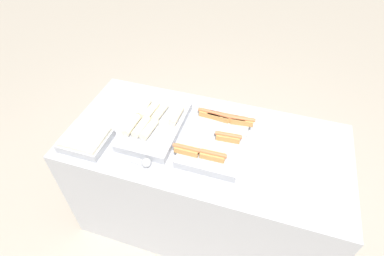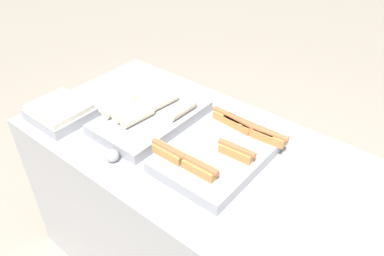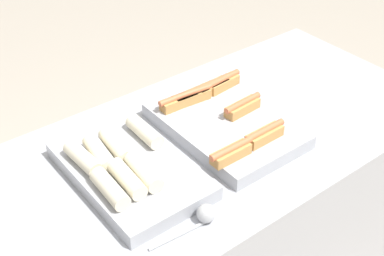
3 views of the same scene
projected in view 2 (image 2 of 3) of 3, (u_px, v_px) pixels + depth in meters
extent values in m
cube|color=#A8AAB2|center=(206.00, 221.00, 1.80)|extent=(1.72, 0.82, 0.87)
cube|color=#A8AAB2|center=(220.00, 153.00, 1.50)|extent=(0.35, 0.51, 0.05)
cube|color=tan|center=(238.00, 124.00, 1.59)|extent=(0.14, 0.06, 0.04)
cylinder|color=#D66B42|center=(239.00, 120.00, 1.57)|extent=(0.16, 0.04, 0.02)
cube|color=tan|center=(248.00, 127.00, 1.57)|extent=(0.14, 0.05, 0.04)
cylinder|color=#D66B42|center=(248.00, 123.00, 1.56)|extent=(0.16, 0.02, 0.02)
cube|color=tan|center=(169.00, 153.00, 1.43)|extent=(0.14, 0.04, 0.04)
cylinder|color=#D66B42|center=(169.00, 149.00, 1.42)|extent=(0.16, 0.02, 0.02)
cube|color=tan|center=(269.00, 137.00, 1.51)|extent=(0.14, 0.06, 0.04)
cylinder|color=#D66B42|center=(270.00, 133.00, 1.50)|extent=(0.16, 0.04, 0.02)
cube|color=tan|center=(259.00, 132.00, 1.54)|extent=(0.14, 0.05, 0.04)
cylinder|color=#D66B42|center=(259.00, 128.00, 1.53)|extent=(0.16, 0.03, 0.02)
cube|color=tan|center=(236.00, 152.00, 1.44)|extent=(0.14, 0.05, 0.04)
cylinder|color=#D66B42|center=(237.00, 148.00, 1.42)|extent=(0.16, 0.03, 0.02)
cube|color=tan|center=(228.00, 119.00, 1.62)|extent=(0.14, 0.05, 0.04)
cylinder|color=#D66B42|center=(229.00, 115.00, 1.61)|extent=(0.16, 0.03, 0.02)
cube|color=tan|center=(200.00, 169.00, 1.36)|extent=(0.14, 0.05, 0.04)
cylinder|color=#D66B42|center=(200.00, 165.00, 1.35)|extent=(0.16, 0.02, 0.02)
cube|color=#A8AAB2|center=(151.00, 118.00, 1.70)|extent=(0.32, 0.51, 0.05)
cylinder|color=beige|center=(129.00, 111.00, 1.65)|extent=(0.06, 0.16, 0.05)
cylinder|color=beige|center=(137.00, 116.00, 1.62)|extent=(0.07, 0.16, 0.05)
cylinder|color=beige|center=(146.00, 93.00, 1.78)|extent=(0.06, 0.16, 0.05)
cylinder|color=beige|center=(119.00, 107.00, 1.68)|extent=(0.06, 0.16, 0.05)
cylinder|color=beige|center=(153.00, 97.00, 1.75)|extent=(0.07, 0.16, 0.05)
cylinder|color=beige|center=(181.00, 109.00, 1.66)|extent=(0.05, 0.16, 0.05)
cylinder|color=beige|center=(163.00, 101.00, 1.72)|extent=(0.07, 0.16, 0.05)
cube|color=#A8AAB2|center=(61.00, 114.00, 1.72)|extent=(0.26, 0.23, 0.05)
cube|color=silver|center=(59.00, 107.00, 1.70)|extent=(0.24, 0.21, 0.02)
cylinder|color=#B2B5BA|center=(97.00, 150.00, 1.54)|extent=(0.19, 0.02, 0.01)
sphere|color=#B2B5BA|center=(112.00, 156.00, 1.48)|extent=(0.06, 0.06, 0.06)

